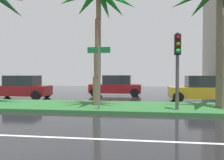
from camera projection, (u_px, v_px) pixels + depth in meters
The scene contains 10 objects.
ground_plane at pixel (99, 106), 13.72m from camera, with size 90.00×42.00×0.10m, color black.
near_lane_divider_stripe at pixel (52, 137), 6.79m from camera, with size 81.00×0.14×0.01m, color white.
median_strip at pixel (95, 106), 12.73m from camera, with size 85.50×4.00×0.15m, color #2D6B33.
palm_tree_centre_left at pixel (98, 3), 12.40m from camera, with size 4.35×4.35×6.71m.
palm_tree_centre at pixel (219, 3), 11.68m from camera, with size 4.84×4.64×6.65m.
traffic_signal_median_right at pixel (177, 57), 10.93m from camera, with size 0.28×0.43×3.61m.
street_name_sign at pixel (99, 69), 11.06m from camera, with size 1.10×0.08×3.00m.
car_in_traffic_leading at pixel (21, 87), 17.39m from camera, with size 4.30×2.02×1.72m.
car_in_traffic_second at pixel (116, 86), 19.75m from camera, with size 4.30×2.02×1.72m.
car_in_traffic_third at pixel (203, 89), 15.64m from camera, with size 4.30×2.02×1.72m.
Camera 1 is at (2.68, -4.43, 1.85)m, focal length 37.50 mm.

